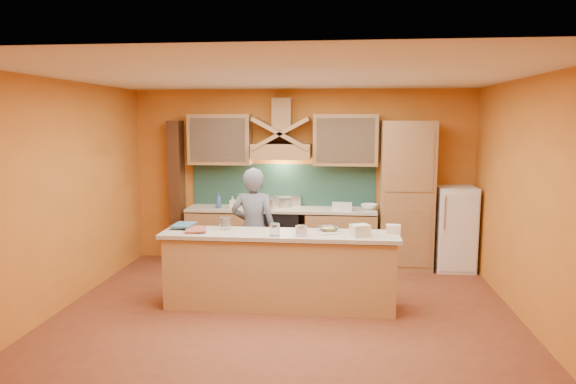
# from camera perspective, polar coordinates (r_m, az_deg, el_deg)

# --- Properties ---
(floor) EXTENTS (5.50, 5.00, 0.01)m
(floor) POSITION_cam_1_polar(r_m,az_deg,el_deg) (6.27, -0.34, -13.62)
(floor) COLOR brown
(floor) RESTS_ON ground
(ceiling) EXTENTS (5.50, 5.00, 0.01)m
(ceiling) POSITION_cam_1_polar(r_m,az_deg,el_deg) (5.85, -0.36, 12.81)
(ceiling) COLOR white
(ceiling) RESTS_ON wall_back
(wall_back) EXTENTS (5.50, 0.02, 2.80)m
(wall_back) POSITION_cam_1_polar(r_m,az_deg,el_deg) (8.37, 1.52, 1.75)
(wall_back) COLOR orange
(wall_back) RESTS_ON floor
(wall_front) EXTENTS (5.50, 0.02, 2.80)m
(wall_front) POSITION_cam_1_polar(r_m,az_deg,el_deg) (3.47, -4.87, -7.20)
(wall_front) COLOR orange
(wall_front) RESTS_ON floor
(wall_left) EXTENTS (0.02, 5.00, 2.80)m
(wall_left) POSITION_cam_1_polar(r_m,az_deg,el_deg) (6.77, -24.16, -0.43)
(wall_left) COLOR orange
(wall_left) RESTS_ON floor
(wall_right) EXTENTS (0.02, 5.00, 2.80)m
(wall_right) POSITION_cam_1_polar(r_m,az_deg,el_deg) (6.23, 25.67, -1.18)
(wall_right) COLOR orange
(wall_right) RESTS_ON floor
(base_cabinet_left) EXTENTS (1.10, 0.60, 0.86)m
(base_cabinet_left) POSITION_cam_1_polar(r_m,az_deg,el_deg) (8.42, -7.21, -4.96)
(base_cabinet_left) COLOR #9E7348
(base_cabinet_left) RESTS_ON floor
(base_cabinet_right) EXTENTS (1.10, 0.60, 0.86)m
(base_cabinet_right) POSITION_cam_1_polar(r_m,az_deg,el_deg) (8.21, 5.88, -5.28)
(base_cabinet_right) COLOR #9E7348
(base_cabinet_right) RESTS_ON floor
(counter_top) EXTENTS (3.00, 0.62, 0.04)m
(counter_top) POSITION_cam_1_polar(r_m,az_deg,el_deg) (8.17, -0.76, -1.94)
(counter_top) COLOR beige
(counter_top) RESTS_ON base_cabinet_left
(stove) EXTENTS (0.60, 0.58, 0.90)m
(stove) POSITION_cam_1_polar(r_m,az_deg,el_deg) (8.26, -0.75, -5.01)
(stove) COLOR black
(stove) RESTS_ON floor
(backsplash) EXTENTS (3.00, 0.03, 0.70)m
(backsplash) POSITION_cam_1_polar(r_m,az_deg,el_deg) (8.40, -0.54, 0.75)
(backsplash) COLOR #1C3E36
(backsplash) RESTS_ON wall_back
(range_hood) EXTENTS (0.92, 0.50, 0.24)m
(range_hood) POSITION_cam_1_polar(r_m,az_deg,el_deg) (8.11, -0.73, 4.54)
(range_hood) COLOR #9E7348
(range_hood) RESTS_ON wall_back
(hood_chimney) EXTENTS (0.30, 0.30, 0.50)m
(hood_chimney) POSITION_cam_1_polar(r_m,az_deg,el_deg) (8.20, -0.66, 8.63)
(hood_chimney) COLOR #9E7348
(hood_chimney) RESTS_ON wall_back
(upper_cabinet_left) EXTENTS (1.00, 0.35, 0.80)m
(upper_cabinet_left) POSITION_cam_1_polar(r_m,az_deg,el_deg) (8.35, -7.54, 5.81)
(upper_cabinet_left) COLOR #9E7348
(upper_cabinet_left) RESTS_ON wall_back
(upper_cabinet_right) EXTENTS (1.00, 0.35, 0.80)m
(upper_cabinet_right) POSITION_cam_1_polar(r_m,az_deg,el_deg) (8.12, 6.39, 5.77)
(upper_cabinet_right) COLOR #9E7348
(upper_cabinet_right) RESTS_ON wall_back
(pantry_column) EXTENTS (0.80, 0.60, 2.30)m
(pantry_column) POSITION_cam_1_polar(r_m,az_deg,el_deg) (8.14, 13.00, -0.40)
(pantry_column) COLOR #9E7348
(pantry_column) RESTS_ON floor
(fridge) EXTENTS (0.58, 0.60, 1.30)m
(fridge) POSITION_cam_1_polar(r_m,az_deg,el_deg) (8.35, 18.02, -3.86)
(fridge) COLOR white
(fridge) RESTS_ON floor
(trim_column_left) EXTENTS (0.20, 0.30, 2.30)m
(trim_column_left) POSITION_cam_1_polar(r_m,az_deg,el_deg) (8.65, -12.24, 0.11)
(trim_column_left) COLOR #472816
(trim_column_left) RESTS_ON floor
(island_body) EXTENTS (2.80, 0.55, 0.88)m
(island_body) POSITION_cam_1_polar(r_m,az_deg,el_deg) (6.41, -0.94, -8.94)
(island_body) COLOR tan
(island_body) RESTS_ON floor
(island_top) EXTENTS (2.90, 0.62, 0.05)m
(island_top) POSITION_cam_1_polar(r_m,az_deg,el_deg) (6.29, -0.95, -4.76)
(island_top) COLOR beige
(island_top) RESTS_ON island_body
(person) EXTENTS (0.64, 0.45, 1.69)m
(person) POSITION_cam_1_polar(r_m,az_deg,el_deg) (6.92, -3.83, -4.25)
(person) COLOR slate
(person) RESTS_ON floor
(pot_large) EXTENTS (0.30, 0.30, 0.16)m
(pot_large) POSITION_cam_1_polar(r_m,az_deg,el_deg) (8.06, -2.28, -1.51)
(pot_large) COLOR silver
(pot_large) RESTS_ON stove
(pot_small) EXTENTS (0.25, 0.25, 0.15)m
(pot_small) POSITION_cam_1_polar(r_m,az_deg,el_deg) (8.26, -0.42, -1.31)
(pot_small) COLOR silver
(pot_small) RESTS_ON stove
(soap_bottle_a) EXTENTS (0.09, 0.09, 0.19)m
(soap_bottle_a) POSITION_cam_1_polar(r_m,az_deg,el_deg) (8.18, -6.19, -1.14)
(soap_bottle_a) COLOR silver
(soap_bottle_a) RESTS_ON counter_top
(soap_bottle_b) EXTENTS (0.12, 0.12, 0.25)m
(soap_bottle_b) POSITION_cam_1_polar(r_m,az_deg,el_deg) (8.23, -7.74, -0.91)
(soap_bottle_b) COLOR #33508C
(soap_bottle_b) RESTS_ON counter_top
(bowl_back) EXTENTS (0.32, 0.32, 0.08)m
(bowl_back) POSITION_cam_1_polar(r_m,az_deg,el_deg) (8.16, 9.00, -1.62)
(bowl_back) COLOR white
(bowl_back) RESTS_ON counter_top
(dish_rack) EXTENTS (0.31, 0.25, 0.11)m
(dish_rack) POSITION_cam_1_polar(r_m,az_deg,el_deg) (8.03, 6.03, -1.62)
(dish_rack) COLOR white
(dish_rack) RESTS_ON counter_top
(book_lower) EXTENTS (0.33, 0.39, 0.03)m
(book_lower) POSITION_cam_1_polar(r_m,az_deg,el_deg) (6.47, -11.33, -4.19)
(book_lower) COLOR #A2463A
(book_lower) RESTS_ON island_top
(book_upper) EXTENTS (0.27, 0.36, 0.03)m
(book_upper) POSITION_cam_1_polar(r_m,az_deg,el_deg) (6.74, -12.52, -3.56)
(book_upper) COLOR #3B6A83
(book_upper) RESTS_ON island_top
(jar_large) EXTENTS (0.17, 0.17, 0.15)m
(jar_large) POSITION_cam_1_polar(r_m,az_deg,el_deg) (6.52, -6.96, -3.47)
(jar_large) COLOR white
(jar_large) RESTS_ON island_top
(jar_small) EXTENTS (0.14, 0.14, 0.14)m
(jar_small) POSITION_cam_1_polar(r_m,az_deg,el_deg) (6.12, -1.49, -4.20)
(jar_small) COLOR white
(jar_small) RESTS_ON island_top
(kitchen_scale) EXTENTS (0.15, 0.15, 0.11)m
(kitchen_scale) POSITION_cam_1_polar(r_m,az_deg,el_deg) (6.10, 1.49, -4.39)
(kitchen_scale) COLOR silver
(kitchen_scale) RESTS_ON island_top
(mixing_bowl) EXTENTS (0.33, 0.33, 0.06)m
(mixing_bowl) POSITION_cam_1_polar(r_m,az_deg,el_deg) (6.36, 4.49, -4.13)
(mixing_bowl) COLOR silver
(mixing_bowl) RESTS_ON island_top
(cloth) EXTENTS (0.31, 0.28, 0.02)m
(cloth) POSITION_cam_1_polar(r_m,az_deg,el_deg) (6.26, 4.52, -4.54)
(cloth) COLOR beige
(cloth) RESTS_ON island_top
(grocery_bag_a) EXTENTS (0.26, 0.24, 0.14)m
(grocery_bag_a) POSITION_cam_1_polar(r_m,az_deg,el_deg) (6.15, 8.01, -4.25)
(grocery_bag_a) COLOR beige
(grocery_bag_a) RESTS_ON island_top
(grocery_bag_b) EXTENTS (0.18, 0.14, 0.10)m
(grocery_bag_b) POSITION_cam_1_polar(r_m,az_deg,el_deg) (6.37, 11.62, -4.05)
(grocery_bag_b) COLOR beige
(grocery_bag_b) RESTS_ON island_top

